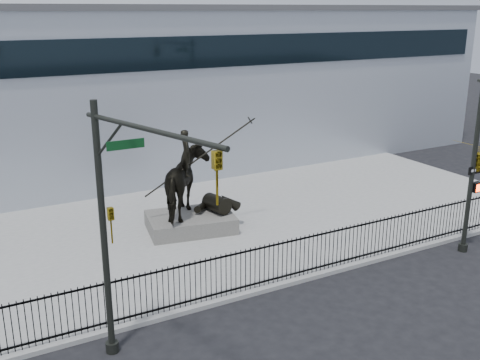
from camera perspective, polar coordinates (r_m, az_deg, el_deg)
ground at (r=19.17m, az=8.25°, el=-11.49°), size 120.00×120.00×0.00m
plaza at (r=24.52m, az=-1.60°, el=-4.57°), size 30.00×12.00×0.15m
building at (r=35.18m, az=-11.55°, el=9.18°), size 44.00×14.00×9.00m
picket_fence at (r=19.67m, az=6.16°, el=-7.71°), size 22.10×0.10×1.50m
statue_plinth at (r=23.77m, az=-5.04°, el=-4.29°), size 3.91×3.03×0.66m
equestrian_statue at (r=23.22m, az=-4.99°, el=-0.33°), size 4.46×3.18×3.83m
traffic_signal_left at (r=14.13m, az=-11.95°, el=-4.38°), size 1.52×4.84×7.00m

